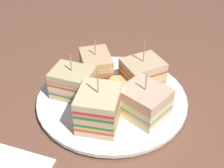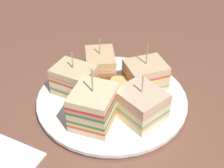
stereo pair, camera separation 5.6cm
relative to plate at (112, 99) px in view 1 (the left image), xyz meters
The scene contains 8 objects.
ground_plane 1.68cm from the plate, ahead, with size 118.29×99.32×1.80cm, color brown.
plate is the anchor object (origin of this frame).
sandwich_wedge_0 7.95cm from the plate, 154.71° to the right, with size 8.57×7.16×8.40cm.
sandwich_wedge_1 7.99cm from the plate, 97.60° to the right, with size 8.03×9.05×8.65cm.
sandwich_wedge_2 8.27cm from the plate, 18.07° to the right, with size 8.78×8.08×11.15cm.
sandwich_wedge_3 8.02cm from the plate, 48.20° to the left, with size 9.94×9.98×8.88cm.
sandwich_wedge_4 7.94cm from the plate, 125.10° to the left, with size 8.76×9.41×9.36cm.
chip_pile 2.47cm from the plate, 150.16° to the left, with size 7.78×6.67×3.04cm.
Camera 1 is at (44.60, -0.64, 38.42)cm, focal length 49.05 mm.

